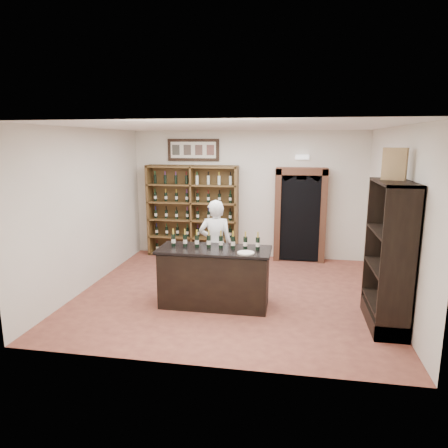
# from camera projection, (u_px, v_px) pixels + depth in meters

# --- Properties ---
(floor) EXTENTS (5.50, 5.50, 0.00)m
(floor) POSITION_uv_depth(u_px,v_px,m) (231.00, 293.00, 7.40)
(floor) COLOR #99523D
(floor) RESTS_ON ground
(ceiling) EXTENTS (5.50, 5.50, 0.00)m
(ceiling) POSITION_uv_depth(u_px,v_px,m) (232.00, 127.00, 6.79)
(ceiling) COLOR white
(ceiling) RESTS_ON wall_back
(wall_back) EXTENTS (5.50, 0.04, 3.00)m
(wall_back) POSITION_uv_depth(u_px,v_px,m) (247.00, 195.00, 9.51)
(wall_back) COLOR silver
(wall_back) RESTS_ON ground
(wall_left) EXTENTS (0.04, 5.00, 3.00)m
(wall_left) POSITION_uv_depth(u_px,v_px,m) (88.00, 209.00, 7.55)
(wall_left) COLOR silver
(wall_left) RESTS_ON ground
(wall_right) EXTENTS (0.04, 5.00, 3.00)m
(wall_right) POSITION_uv_depth(u_px,v_px,m) (395.00, 218.00, 6.64)
(wall_right) COLOR silver
(wall_right) RESTS_ON ground
(wine_shelf) EXTENTS (2.20, 0.38, 2.20)m
(wine_shelf) POSITION_uv_depth(u_px,v_px,m) (193.00, 211.00, 9.64)
(wine_shelf) COLOR brown
(wine_shelf) RESTS_ON ground
(framed_picture) EXTENTS (1.25, 0.04, 0.52)m
(framed_picture) POSITION_uv_depth(u_px,v_px,m) (193.00, 150.00, 9.48)
(framed_picture) COLOR black
(framed_picture) RESTS_ON wall_back
(arched_doorway) EXTENTS (1.17, 0.35, 2.17)m
(arched_doorway) POSITION_uv_depth(u_px,v_px,m) (300.00, 213.00, 9.21)
(arched_doorway) COLOR black
(arched_doorway) RESTS_ON ground
(emergency_light) EXTENTS (0.30, 0.10, 0.10)m
(emergency_light) POSITION_uv_depth(u_px,v_px,m) (302.00, 157.00, 9.04)
(emergency_light) COLOR white
(emergency_light) RESTS_ON wall_back
(tasting_counter) EXTENTS (1.88, 0.78, 1.00)m
(tasting_counter) POSITION_uv_depth(u_px,v_px,m) (214.00, 277.00, 6.75)
(tasting_counter) COLOR black
(tasting_counter) RESTS_ON ground
(counter_bottle_0) EXTENTS (0.07, 0.07, 0.30)m
(counter_bottle_0) POSITION_uv_depth(u_px,v_px,m) (173.00, 240.00, 6.80)
(counter_bottle_0) COLOR black
(counter_bottle_0) RESTS_ON tasting_counter
(counter_bottle_1) EXTENTS (0.07, 0.07, 0.30)m
(counter_bottle_1) POSITION_uv_depth(u_px,v_px,m) (185.00, 240.00, 6.76)
(counter_bottle_1) COLOR black
(counter_bottle_1) RESTS_ON tasting_counter
(counter_bottle_2) EXTENTS (0.07, 0.07, 0.30)m
(counter_bottle_2) POSITION_uv_depth(u_px,v_px,m) (197.00, 241.00, 6.73)
(counter_bottle_2) COLOR black
(counter_bottle_2) RESTS_ON tasting_counter
(counter_bottle_3) EXTENTS (0.07, 0.07, 0.30)m
(counter_bottle_3) POSITION_uv_depth(u_px,v_px,m) (209.00, 241.00, 6.69)
(counter_bottle_3) COLOR black
(counter_bottle_3) RESTS_ON tasting_counter
(counter_bottle_4) EXTENTS (0.07, 0.07, 0.30)m
(counter_bottle_4) POSITION_uv_depth(u_px,v_px,m) (221.00, 242.00, 6.66)
(counter_bottle_4) COLOR black
(counter_bottle_4) RESTS_ON tasting_counter
(counter_bottle_5) EXTENTS (0.07, 0.07, 0.30)m
(counter_bottle_5) POSITION_uv_depth(u_px,v_px,m) (233.00, 242.00, 6.63)
(counter_bottle_5) COLOR black
(counter_bottle_5) RESTS_ON tasting_counter
(counter_bottle_6) EXTENTS (0.07, 0.07, 0.30)m
(counter_bottle_6) POSITION_uv_depth(u_px,v_px,m) (245.00, 243.00, 6.59)
(counter_bottle_6) COLOR black
(counter_bottle_6) RESTS_ON tasting_counter
(counter_bottle_7) EXTENTS (0.07, 0.07, 0.30)m
(counter_bottle_7) POSITION_uv_depth(u_px,v_px,m) (258.00, 243.00, 6.56)
(counter_bottle_7) COLOR black
(counter_bottle_7) RESTS_ON tasting_counter
(side_cabinet) EXTENTS (0.48, 1.20, 2.20)m
(side_cabinet) POSITION_uv_depth(u_px,v_px,m) (389.00, 278.00, 5.96)
(side_cabinet) COLOR black
(side_cabinet) RESTS_ON ground
(shopkeeper) EXTENTS (0.66, 0.47, 1.71)m
(shopkeeper) POSITION_uv_depth(u_px,v_px,m) (216.00, 245.00, 7.46)
(shopkeeper) COLOR white
(shopkeeper) RESTS_ON ground
(plate) EXTENTS (0.27, 0.27, 0.02)m
(plate) POSITION_uv_depth(u_px,v_px,m) (246.00, 253.00, 6.35)
(plate) COLOR silver
(plate) RESTS_ON tasting_counter
(wine_crate) EXTENTS (0.36, 0.26, 0.46)m
(wine_crate) POSITION_uv_depth(u_px,v_px,m) (395.00, 164.00, 5.77)
(wine_crate) COLOR #A58657
(wine_crate) RESTS_ON side_cabinet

